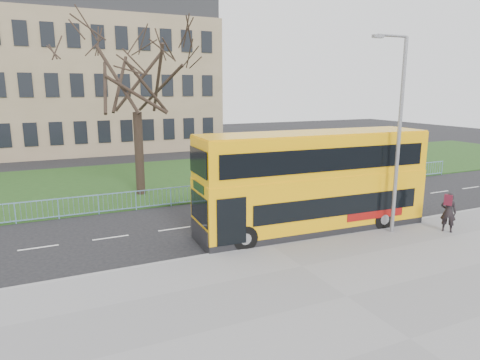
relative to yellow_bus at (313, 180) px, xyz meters
name	(u,v)px	position (x,y,z in m)	size (l,w,h in m)	color
ground	(253,236)	(-2.88, 0.51, -2.49)	(120.00, 120.00, 0.00)	black
pavement	(347,298)	(-2.88, -6.24, -2.43)	(80.00, 10.50, 0.12)	slate
kerb	(269,245)	(-2.88, -1.04, -2.42)	(80.00, 0.20, 0.14)	gray
grass_verge	(169,178)	(-2.88, 14.81, -2.45)	(80.00, 15.40, 0.08)	#1C3B15
guard_railing	(203,193)	(-2.88, 7.11, -1.94)	(40.00, 0.12, 1.10)	#7AAADA
bare_tree	(136,96)	(-5.88, 10.51, 3.75)	(8.63, 8.63, 12.32)	black
civic_building	(71,86)	(-7.88, 35.51, 4.51)	(30.00, 15.00, 14.00)	#847154
yellow_bus	(313,180)	(0.00, 0.00, 0.00)	(11.21, 3.17, 4.65)	#FFB10A
pedestrian	(448,212)	(5.47, -3.05, -1.44)	(0.68, 0.45, 1.86)	black
street_lamp	(398,129)	(3.01, -1.98, 2.42)	(1.86, 0.25, 8.75)	gray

